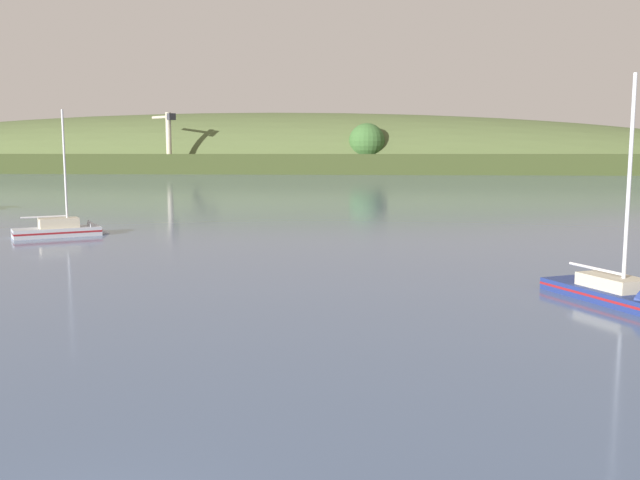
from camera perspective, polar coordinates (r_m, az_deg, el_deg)
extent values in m
cube|color=#35401E|center=(219.68, 3.29, 6.42)|extent=(457.77, 87.82, 5.92)
ellipsoid|color=#4C5B33|center=(239.58, -5.29, 5.78)|extent=(368.28, 92.24, 39.74)
sphere|color=#38602D|center=(211.83, 3.93, 8.23)|extent=(11.06, 11.06, 11.06)
cube|color=#4C4C51|center=(210.87, -12.45, 5.69)|extent=(5.04, 5.04, 2.00)
cylinder|color=#BCB293|center=(210.82, -12.52, 8.16)|extent=(1.62, 1.62, 16.22)
cylinder|color=#BCB293|center=(214.07, -13.11, 9.96)|extent=(7.09, 7.02, 0.89)
cube|color=#333338|center=(209.68, -12.32, 10.04)|extent=(2.63, 2.64, 1.95)
cube|color=navy|center=(33.89, 22.96, -4.60)|extent=(4.58, 6.92, 1.10)
cube|color=maroon|center=(33.84, 22.98, -4.10)|extent=(4.60, 6.93, 0.11)
cube|color=#BCB299|center=(33.62, 23.22, -3.25)|extent=(2.59, 3.31, 0.58)
cylinder|color=silver|center=(32.68, 24.41, 4.28)|extent=(0.17, 0.17, 9.49)
cylinder|color=silver|center=(34.30, 22.04, -2.24)|extent=(1.31, 3.23, 0.14)
cube|color=#ADB2BC|center=(58.18, -21.10, 0.31)|extent=(6.90, 5.21, 1.34)
cone|color=#ADB2BC|center=(58.70, -17.94, 0.51)|extent=(2.53, 2.80, 2.31)
cube|color=maroon|center=(58.14, -21.11, 0.66)|extent=(6.91, 5.23, 0.14)
cube|color=#BCB299|center=(58.09, -20.99, 1.35)|extent=(3.37, 2.83, 0.76)
cylinder|color=silver|center=(57.93, -20.54, 5.59)|extent=(0.17, 0.17, 9.29)
cylinder|color=silver|center=(57.91, -22.05, 1.80)|extent=(3.09, 1.74, 0.13)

